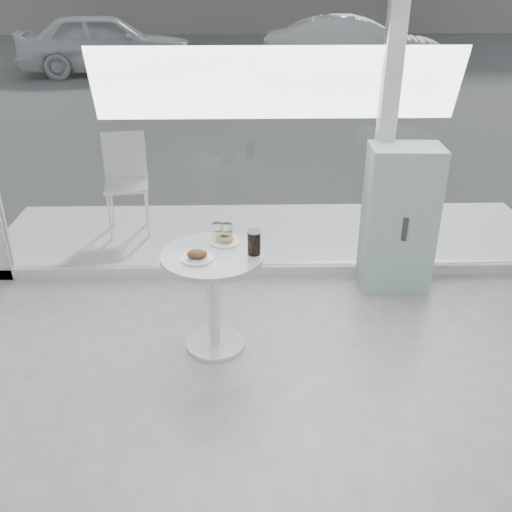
{
  "coord_description": "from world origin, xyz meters",
  "views": [
    {
      "loc": [
        -0.28,
        -1.62,
        2.54
      ],
      "look_at": [
        -0.2,
        1.7,
        0.85
      ],
      "focal_mm": 40.0,
      "sensor_mm": 36.0,
      "label": 1
    }
  ],
  "objects_px": {
    "main_table": "(213,281)",
    "water_tumbler_b": "(227,233)",
    "water_tumbler_a": "(218,233)",
    "mint_cabinet": "(399,219)",
    "car_white": "(106,43)",
    "car_silver": "(355,48)",
    "plate_donut": "(225,240)",
    "patio_chair": "(126,176)",
    "plate_fritter": "(198,256)",
    "cola_glass": "(254,243)"
  },
  "relations": [
    {
      "from": "car_white",
      "to": "water_tumbler_a",
      "type": "height_order",
      "value": "car_white"
    },
    {
      "from": "car_white",
      "to": "plate_fritter",
      "type": "distance_m",
      "value": 12.82
    },
    {
      "from": "water_tumbler_a",
      "to": "water_tumbler_b",
      "type": "xyz_separation_m",
      "value": [
        0.06,
        -0.01,
        -0.0
      ]
    },
    {
      "from": "mint_cabinet",
      "to": "water_tumbler_b",
      "type": "bearing_deg",
      "value": -152.33
    },
    {
      "from": "patio_chair",
      "to": "car_silver",
      "type": "distance_m",
      "value": 10.06
    },
    {
      "from": "mint_cabinet",
      "to": "car_silver",
      "type": "bearing_deg",
      "value": 84.45
    },
    {
      "from": "mint_cabinet",
      "to": "cola_glass",
      "type": "bearing_deg",
      "value": -141.85
    },
    {
      "from": "plate_donut",
      "to": "plate_fritter",
      "type": "bearing_deg",
      "value": -124.67
    },
    {
      "from": "plate_fritter",
      "to": "plate_donut",
      "type": "xyz_separation_m",
      "value": [
        0.18,
        0.26,
        -0.01
      ]
    },
    {
      "from": "mint_cabinet",
      "to": "patio_chair",
      "type": "xyz_separation_m",
      "value": [
        -2.52,
        1.2,
        -0.01
      ]
    },
    {
      "from": "patio_chair",
      "to": "car_silver",
      "type": "height_order",
      "value": "car_silver"
    },
    {
      "from": "car_white",
      "to": "plate_donut",
      "type": "bearing_deg",
      "value": -174.98
    },
    {
      "from": "patio_chair",
      "to": "plate_donut",
      "type": "height_order",
      "value": "patio_chair"
    },
    {
      "from": "car_white",
      "to": "cola_glass",
      "type": "height_order",
      "value": "car_white"
    },
    {
      "from": "car_silver",
      "to": "cola_glass",
      "type": "relative_size",
      "value": 25.66
    },
    {
      "from": "patio_chair",
      "to": "water_tumbler_a",
      "type": "height_order",
      "value": "patio_chair"
    },
    {
      "from": "car_white",
      "to": "water_tumbler_a",
      "type": "xyz_separation_m",
      "value": [
        3.37,
        -12.11,
        0.07
      ]
    },
    {
      "from": "plate_donut",
      "to": "cola_glass",
      "type": "height_order",
      "value": "cola_glass"
    },
    {
      "from": "water_tumbler_b",
      "to": "plate_donut",
      "type": "bearing_deg",
      "value": -112.38
    },
    {
      "from": "car_white",
      "to": "water_tumbler_b",
      "type": "xyz_separation_m",
      "value": [
        3.43,
        -12.12,
        0.06
      ]
    },
    {
      "from": "car_white",
      "to": "car_silver",
      "type": "distance_m",
      "value": 6.43
    },
    {
      "from": "main_table",
      "to": "plate_donut",
      "type": "height_order",
      "value": "plate_donut"
    },
    {
      "from": "car_white",
      "to": "plate_fritter",
      "type": "bearing_deg",
      "value": -176.06
    },
    {
      "from": "patio_chair",
      "to": "plate_fritter",
      "type": "relative_size",
      "value": 4.52
    },
    {
      "from": "main_table",
      "to": "plate_fritter",
      "type": "distance_m",
      "value": 0.28
    },
    {
      "from": "main_table",
      "to": "car_silver",
      "type": "relative_size",
      "value": 0.17
    },
    {
      "from": "water_tumbler_a",
      "to": "water_tumbler_b",
      "type": "relative_size",
      "value": 1.02
    },
    {
      "from": "mint_cabinet",
      "to": "plate_donut",
      "type": "relative_size",
      "value": 5.84
    },
    {
      "from": "patio_chair",
      "to": "plate_fritter",
      "type": "distance_m",
      "value": 2.35
    },
    {
      "from": "patio_chair",
      "to": "car_white",
      "type": "xyz_separation_m",
      "value": [
        -2.35,
        10.25,
        0.14
      ]
    },
    {
      "from": "water_tumbler_b",
      "to": "water_tumbler_a",
      "type": "bearing_deg",
      "value": 174.51
    },
    {
      "from": "water_tumbler_b",
      "to": "main_table",
      "type": "bearing_deg",
      "value": -115.49
    },
    {
      "from": "car_white",
      "to": "water_tumbler_b",
      "type": "bearing_deg",
      "value": -174.88
    },
    {
      "from": "main_table",
      "to": "water_tumbler_b",
      "type": "relative_size",
      "value": 5.92
    },
    {
      "from": "patio_chair",
      "to": "plate_donut",
      "type": "distance_m",
      "value": 2.19
    },
    {
      "from": "main_table",
      "to": "plate_donut",
      "type": "xyz_separation_m",
      "value": [
        0.09,
        0.18,
        0.24
      ]
    },
    {
      "from": "main_table",
      "to": "plate_donut",
      "type": "bearing_deg",
      "value": 63.98
    },
    {
      "from": "plate_fritter",
      "to": "cola_glass",
      "type": "distance_m",
      "value": 0.39
    },
    {
      "from": "car_white",
      "to": "car_silver",
      "type": "bearing_deg",
      "value": -109.73
    },
    {
      "from": "plate_donut",
      "to": "main_table",
      "type": "bearing_deg",
      "value": -116.02
    },
    {
      "from": "car_white",
      "to": "cola_glass",
      "type": "distance_m",
      "value": 12.86
    },
    {
      "from": "patio_chair",
      "to": "water_tumbler_b",
      "type": "xyz_separation_m",
      "value": [
        1.08,
        -1.87,
        0.21
      ]
    },
    {
      "from": "main_table",
      "to": "water_tumbler_b",
      "type": "bearing_deg",
      "value": 64.51
    },
    {
      "from": "car_silver",
      "to": "water_tumbler_a",
      "type": "xyz_separation_m",
      "value": [
        -2.99,
        -11.1,
        0.09
      ]
    },
    {
      "from": "plate_donut",
      "to": "water_tumbler_a",
      "type": "height_order",
      "value": "water_tumbler_a"
    },
    {
      "from": "water_tumbler_b",
      "to": "car_silver",
      "type": "bearing_deg",
      "value": 75.25
    },
    {
      "from": "mint_cabinet",
      "to": "car_white",
      "type": "distance_m",
      "value": 12.44
    },
    {
      "from": "mint_cabinet",
      "to": "car_white",
      "type": "height_order",
      "value": "car_white"
    },
    {
      "from": "car_silver",
      "to": "water_tumbler_b",
      "type": "xyz_separation_m",
      "value": [
        -2.92,
        -11.11,
        0.09
      ]
    },
    {
      "from": "mint_cabinet",
      "to": "plate_fritter",
      "type": "height_order",
      "value": "mint_cabinet"
    }
  ]
}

